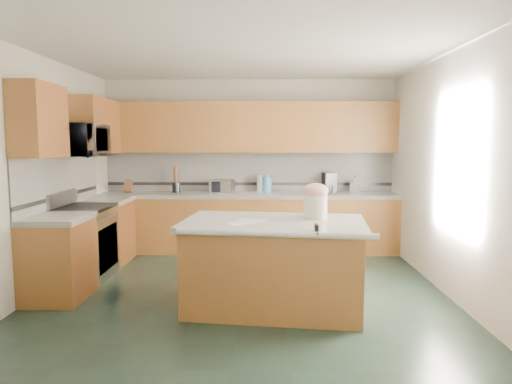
{
  "coord_description": "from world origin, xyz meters",
  "views": [
    {
      "loc": [
        0.25,
        -5.06,
        1.72
      ],
      "look_at": [
        0.15,
        0.35,
        1.12
      ],
      "focal_mm": 32.0,
      "sensor_mm": 36.0,
      "label": 1
    }
  ],
  "objects_px": {
    "coffee_maker": "(329,183)",
    "island_top": "(274,223)",
    "treat_jar": "(316,207)",
    "soap_bottle_island": "(318,200)",
    "island_base": "(274,267)",
    "knife_block": "(128,186)",
    "toaster_oven": "(222,186)"
  },
  "relations": [
    {
      "from": "coffee_maker",
      "to": "island_top",
      "type": "bearing_deg",
      "value": -121.82
    },
    {
      "from": "treat_jar",
      "to": "soap_bottle_island",
      "type": "relative_size",
      "value": 0.73
    },
    {
      "from": "island_base",
      "to": "coffee_maker",
      "type": "xyz_separation_m",
      "value": [
        0.92,
        2.56,
        0.65
      ]
    },
    {
      "from": "treat_jar",
      "to": "soap_bottle_island",
      "type": "height_order",
      "value": "soap_bottle_island"
    },
    {
      "from": "coffee_maker",
      "to": "knife_block",
      "type": "bearing_deg",
      "value": 168.57
    },
    {
      "from": "soap_bottle_island",
      "to": "coffee_maker",
      "type": "distance_m",
      "value": 2.28
    },
    {
      "from": "treat_jar",
      "to": "knife_block",
      "type": "height_order",
      "value": "treat_jar"
    },
    {
      "from": "island_base",
      "to": "knife_block",
      "type": "height_order",
      "value": "knife_block"
    },
    {
      "from": "island_base",
      "to": "knife_block",
      "type": "bearing_deg",
      "value": 138.3
    },
    {
      "from": "soap_bottle_island",
      "to": "knife_block",
      "type": "relative_size",
      "value": 1.68
    },
    {
      "from": "island_base",
      "to": "soap_bottle_island",
      "type": "distance_m",
      "value": 0.88
    },
    {
      "from": "island_top",
      "to": "soap_bottle_island",
      "type": "xyz_separation_m",
      "value": [
        0.48,
        0.31,
        0.2
      ]
    },
    {
      "from": "soap_bottle_island",
      "to": "toaster_oven",
      "type": "relative_size",
      "value": 0.98
    },
    {
      "from": "island_base",
      "to": "island_top",
      "type": "bearing_deg",
      "value": 51.66
    },
    {
      "from": "treat_jar",
      "to": "coffee_maker",
      "type": "xyz_separation_m",
      "value": [
        0.49,
        2.44,
        0.03
      ]
    },
    {
      "from": "island_top",
      "to": "soap_bottle_island",
      "type": "relative_size",
      "value": 5.32
    },
    {
      "from": "island_base",
      "to": "treat_jar",
      "type": "bearing_deg",
      "value": 21.71
    },
    {
      "from": "treat_jar",
      "to": "soap_bottle_island",
      "type": "distance_m",
      "value": 0.21
    },
    {
      "from": "island_base",
      "to": "island_top",
      "type": "height_order",
      "value": "island_top"
    },
    {
      "from": "island_base",
      "to": "island_top",
      "type": "distance_m",
      "value": 0.46
    },
    {
      "from": "island_base",
      "to": "treat_jar",
      "type": "xyz_separation_m",
      "value": [
        0.44,
        0.12,
        0.62
      ]
    },
    {
      "from": "knife_block",
      "to": "toaster_oven",
      "type": "xyz_separation_m",
      "value": [
        1.48,
        0.0,
        -0.0
      ]
    },
    {
      "from": "island_top",
      "to": "knife_block",
      "type": "distance_m",
      "value": 3.38
    },
    {
      "from": "island_top",
      "to": "knife_block",
      "type": "xyz_separation_m",
      "value": [
        -2.24,
        2.53,
        0.13
      ]
    },
    {
      "from": "toaster_oven",
      "to": "coffee_maker",
      "type": "height_order",
      "value": "coffee_maker"
    },
    {
      "from": "coffee_maker",
      "to": "treat_jar",
      "type": "bearing_deg",
      "value": -113.24
    },
    {
      "from": "island_base",
      "to": "knife_block",
      "type": "xyz_separation_m",
      "value": [
        -2.24,
        2.53,
        0.59
      ]
    },
    {
      "from": "island_top",
      "to": "knife_block",
      "type": "relative_size",
      "value": 8.93
    },
    {
      "from": "treat_jar",
      "to": "knife_block",
      "type": "bearing_deg",
      "value": 134.77
    },
    {
      "from": "toaster_oven",
      "to": "coffee_maker",
      "type": "xyz_separation_m",
      "value": [
        1.68,
        0.03,
        0.05
      ]
    },
    {
      "from": "island_base",
      "to": "soap_bottle_island",
      "type": "height_order",
      "value": "soap_bottle_island"
    },
    {
      "from": "island_base",
      "to": "toaster_oven",
      "type": "distance_m",
      "value": 2.7
    }
  ]
}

